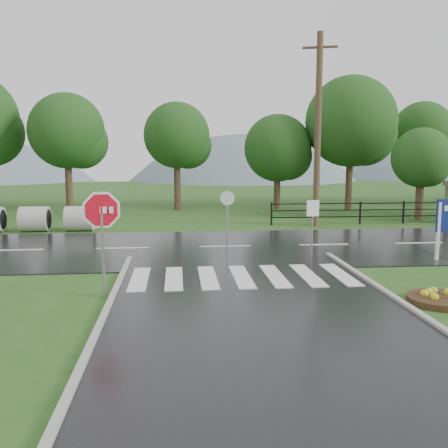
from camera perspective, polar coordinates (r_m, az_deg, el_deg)
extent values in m
plane|color=#264F1A|center=(10.18, 5.79, -13.09)|extent=(120.00, 120.00, 0.00)
cube|color=black|center=(19.74, 0.14, -2.70)|extent=(90.00, 8.00, 0.04)
cube|color=silver|center=(14.79, -9.64, -6.20)|extent=(0.50, 2.80, 0.02)
cube|color=silver|center=(14.75, -5.74, -6.16)|extent=(0.50, 2.80, 0.02)
cube|color=silver|center=(14.78, -1.84, -6.10)|extent=(0.50, 2.80, 0.02)
cube|color=silver|center=(14.87, 2.03, -6.01)|extent=(0.50, 2.80, 0.02)
cube|color=silver|center=(15.03, 5.83, -5.90)|extent=(0.50, 2.80, 0.02)
cube|color=silver|center=(15.26, 9.53, -5.76)|extent=(0.50, 2.80, 0.02)
cube|color=silver|center=(15.54, 13.11, -5.61)|extent=(0.50, 2.80, 0.02)
cube|color=black|center=(27.28, 15.29, 0.83)|extent=(9.50, 0.05, 0.05)
cube|color=black|center=(27.24, 15.31, 1.56)|extent=(9.50, 0.05, 0.05)
cube|color=black|center=(27.21, 15.34, 2.29)|extent=(9.50, 0.05, 0.05)
cube|color=black|center=(25.96, 5.44, 1.17)|extent=(0.08, 0.08, 1.20)
cube|color=black|center=(29.28, 24.03, 1.28)|extent=(0.08, 0.08, 1.20)
sphere|color=slate|center=(77.83, 2.06, -7.66)|extent=(48.00, 48.00, 48.00)
sphere|color=slate|center=(85.05, 21.17, -3.86)|extent=(36.00, 36.00, 36.00)
cylinder|color=#9E9B93|center=(25.41, -20.83, 0.54)|extent=(1.30, 1.20, 1.20)
cylinder|color=#9E9B93|center=(24.94, -16.17, 0.61)|extent=(1.30, 1.20, 1.20)
cube|color=#939399|center=(13.13, -13.66, -3.57)|extent=(0.06, 0.06, 2.15)
cylinder|color=white|center=(12.97, -13.82, 1.57)|extent=(1.28, 0.22, 1.29)
cylinder|color=red|center=(12.95, -13.83, 1.56)|extent=(1.11, 0.20, 1.12)
cube|color=silver|center=(18.55, 23.27, -0.84)|extent=(0.10, 0.10, 2.04)
cylinder|color=#332111|center=(13.57, 23.55, -7.96)|extent=(1.64, 1.64, 0.16)
cube|color=#939399|center=(17.79, 10.05, -0.83)|extent=(0.04, 0.04, 1.94)
cube|color=white|center=(17.66, 10.13, 1.79)|extent=(0.46, 0.09, 0.56)
cylinder|color=#939399|center=(18.75, 0.37, 0.04)|extent=(0.06, 0.06, 2.14)
cylinder|color=white|center=(18.62, 0.38, 2.96)|extent=(0.53, 0.12, 0.53)
cylinder|color=#473523|center=(25.83, 10.68, 10.37)|extent=(0.32, 0.32, 9.61)
cube|color=brown|center=(26.33, 10.91, 19.22)|extent=(1.66, 0.61, 0.11)
cylinder|color=#3D2B1C|center=(30.16, 21.46, 3.22)|extent=(0.46, 0.46, 2.90)
sphere|color=#174114|center=(30.08, 21.65, 7.07)|extent=(3.32, 3.32, 3.32)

